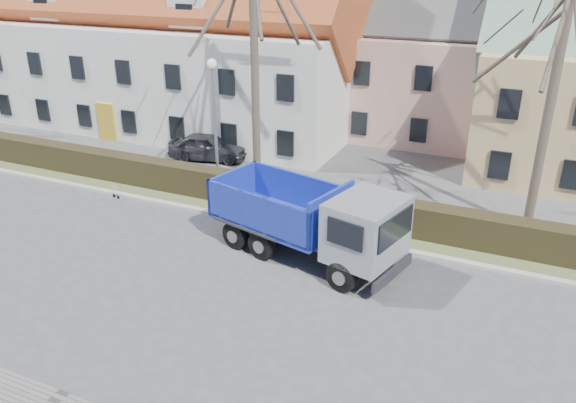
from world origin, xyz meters
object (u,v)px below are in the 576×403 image
at_px(cart_frame, 113,191).
at_px(parked_car_a, 208,147).
at_px(dump_truck, 300,217).
at_px(streetlight, 215,126).

bearing_deg(cart_frame, parked_car_a, 78.48).
distance_m(dump_truck, cart_frame, 9.84).
xyz_separation_m(streetlight, cart_frame, (-3.87, -2.68, -2.73)).
bearing_deg(streetlight, cart_frame, -145.31).
bearing_deg(dump_truck, parked_car_a, 152.61).
distance_m(streetlight, cart_frame, 5.44).
height_order(streetlight, cart_frame, streetlight).
height_order(dump_truck, streetlight, streetlight).
bearing_deg(streetlight, dump_truck, -35.00).
height_order(dump_truck, cart_frame, dump_truck).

